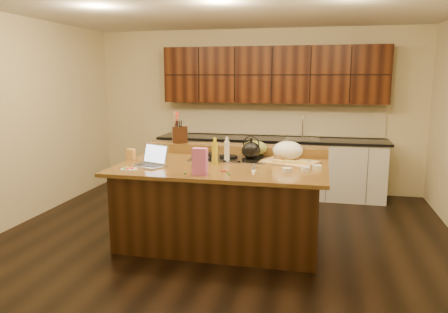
# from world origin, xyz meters

# --- Properties ---
(room) EXTENTS (5.52, 5.02, 2.72)m
(room) POSITION_xyz_m (0.00, 0.00, 1.35)
(room) COLOR black
(room) RESTS_ON ground
(island) EXTENTS (2.40, 1.60, 0.92)m
(island) POSITION_xyz_m (0.00, 0.00, 0.46)
(island) COLOR black
(island) RESTS_ON ground
(back_ledge) EXTENTS (2.40, 0.30, 0.12)m
(back_ledge) POSITION_xyz_m (0.00, 0.70, 0.98)
(back_ledge) COLOR black
(back_ledge) RESTS_ON island
(cooktop) EXTENTS (0.92, 0.52, 0.05)m
(cooktop) POSITION_xyz_m (0.00, 0.30, 0.94)
(cooktop) COLOR gray
(cooktop) RESTS_ON island
(back_counter) EXTENTS (3.70, 0.66, 2.40)m
(back_counter) POSITION_xyz_m (0.30, 2.23, 0.98)
(back_counter) COLOR silver
(back_counter) RESTS_ON ground
(kettle) EXTENTS (0.25, 0.25, 0.20)m
(kettle) POSITION_xyz_m (0.30, 0.17, 1.07)
(kettle) COLOR black
(kettle) RESTS_ON cooktop
(green_bowl) EXTENTS (0.38, 0.38, 0.18)m
(green_bowl) POSITION_xyz_m (0.30, 0.43, 1.05)
(green_bowl) COLOR olive
(green_bowl) RESTS_ON cooktop
(laptop) EXTENTS (0.43, 0.39, 0.24)m
(laptop) POSITION_xyz_m (-0.77, -0.28, 0.99)
(laptop) COLOR #B7B7BC
(laptop) RESTS_ON island
(oil_bottle) EXTENTS (0.09, 0.09, 0.27)m
(oil_bottle) POSITION_xyz_m (-0.07, -0.09, 1.06)
(oil_bottle) COLOR gold
(oil_bottle) RESTS_ON island
(vinegar_bottle) EXTENTS (0.07, 0.07, 0.25)m
(vinegar_bottle) POSITION_xyz_m (0.01, 0.15, 1.04)
(vinegar_bottle) COLOR silver
(vinegar_bottle) RESTS_ON island
(wooden_tray) EXTENTS (0.74, 0.66, 0.25)m
(wooden_tray) POSITION_xyz_m (0.73, 0.28, 1.03)
(wooden_tray) COLOR tan
(wooden_tray) RESTS_ON island
(ramekin_a) EXTENTS (0.11, 0.11, 0.04)m
(ramekin_a) POSITION_xyz_m (0.76, -0.27, 0.94)
(ramekin_a) COLOR white
(ramekin_a) RESTS_ON island
(ramekin_b) EXTENTS (0.13, 0.13, 0.04)m
(ramekin_b) POSITION_xyz_m (0.95, -0.17, 0.94)
(ramekin_b) COLOR white
(ramekin_b) RESTS_ON island
(ramekin_c) EXTENTS (0.10, 0.10, 0.04)m
(ramekin_c) POSITION_xyz_m (1.07, -0.05, 0.94)
(ramekin_c) COLOR white
(ramekin_c) RESTS_ON island
(strainer_bowl) EXTENTS (0.30, 0.30, 0.09)m
(strainer_bowl) POSITION_xyz_m (0.67, 0.27, 0.97)
(strainer_bowl) COLOR #996B3F
(strainer_bowl) RESTS_ON island
(kitchen_timer) EXTENTS (0.10, 0.10, 0.07)m
(kitchen_timer) POSITION_xyz_m (0.39, -0.21, 0.96)
(kitchen_timer) COLOR silver
(kitchen_timer) RESTS_ON island
(pink_bag) EXTENTS (0.15, 0.09, 0.28)m
(pink_bag) POSITION_xyz_m (-0.11, -0.61, 1.06)
(pink_bag) COLOR #D966B2
(pink_bag) RESTS_ON island
(candy_plate) EXTENTS (0.21, 0.21, 0.01)m
(candy_plate) POSITION_xyz_m (-0.94, -0.53, 0.93)
(candy_plate) COLOR white
(candy_plate) RESTS_ON island
(package_box) EXTENTS (0.10, 0.07, 0.14)m
(package_box) POSITION_xyz_m (-1.15, -0.00, 0.99)
(package_box) COLOR #E9A952
(package_box) RESTS_ON island
(utensil_crock) EXTENTS (0.14, 0.14, 0.14)m
(utensil_crock) POSITION_xyz_m (-0.80, 0.70, 1.11)
(utensil_crock) COLOR white
(utensil_crock) RESTS_ON back_ledge
(knife_block) EXTENTS (0.17, 0.21, 0.22)m
(knife_block) POSITION_xyz_m (-0.75, 0.70, 1.15)
(knife_block) COLOR black
(knife_block) RESTS_ON back_ledge
(gumdrop_0) EXTENTS (0.02, 0.02, 0.02)m
(gumdrop_0) POSITION_xyz_m (0.14, -0.40, 0.93)
(gumdrop_0) COLOR red
(gumdrop_0) RESTS_ON island
(gumdrop_1) EXTENTS (0.02, 0.02, 0.02)m
(gumdrop_1) POSITION_xyz_m (-0.15, -0.41, 0.93)
(gumdrop_1) COLOR #198C26
(gumdrop_1) RESTS_ON island
(gumdrop_2) EXTENTS (0.02, 0.02, 0.02)m
(gumdrop_2) POSITION_xyz_m (-0.18, -0.48, 0.93)
(gumdrop_2) COLOR red
(gumdrop_2) RESTS_ON island
(gumdrop_3) EXTENTS (0.02, 0.02, 0.02)m
(gumdrop_3) POSITION_xyz_m (-0.27, -0.61, 0.93)
(gumdrop_3) COLOR #198C26
(gumdrop_3) RESTS_ON island
(gumdrop_4) EXTENTS (0.02, 0.02, 0.02)m
(gumdrop_4) POSITION_xyz_m (0.11, -0.39, 0.93)
(gumdrop_4) COLOR red
(gumdrop_4) RESTS_ON island
(gumdrop_5) EXTENTS (0.02, 0.02, 0.02)m
(gumdrop_5) POSITION_xyz_m (0.19, -0.55, 0.93)
(gumdrop_5) COLOR #198C26
(gumdrop_5) RESTS_ON island
(gumdrop_6) EXTENTS (0.02, 0.02, 0.02)m
(gumdrop_6) POSITION_xyz_m (0.09, -0.42, 0.93)
(gumdrop_6) COLOR red
(gumdrop_6) RESTS_ON island
(gumdrop_7) EXTENTS (0.02, 0.02, 0.02)m
(gumdrop_7) POSITION_xyz_m (-0.07, -0.46, 0.93)
(gumdrop_7) COLOR #198C26
(gumdrop_7) RESTS_ON island
(gumdrop_8) EXTENTS (0.02, 0.02, 0.02)m
(gumdrop_8) POSITION_xyz_m (0.14, -0.44, 0.93)
(gumdrop_8) COLOR red
(gumdrop_8) RESTS_ON island
(gumdrop_9) EXTENTS (0.02, 0.02, 0.02)m
(gumdrop_9) POSITION_xyz_m (0.16, -0.47, 0.93)
(gumdrop_9) COLOR #198C26
(gumdrop_9) RESTS_ON island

